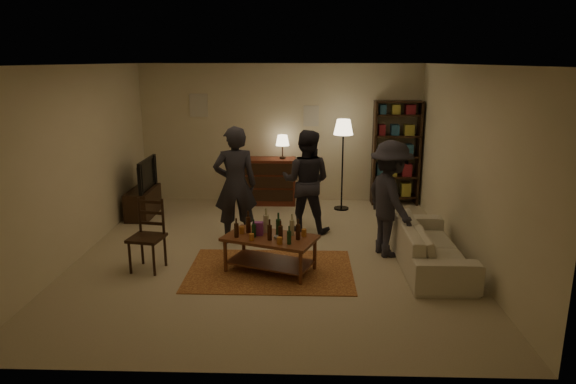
{
  "coord_description": "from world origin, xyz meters",
  "views": [
    {
      "loc": [
        0.47,
        -7.08,
        2.76
      ],
      "look_at": [
        0.24,
        0.1,
        0.91
      ],
      "focal_mm": 32.0,
      "sensor_mm": 36.0,
      "label": 1
    }
  ],
  "objects_px": {
    "tv_stand": "(143,195)",
    "floor_lamp": "(343,133)",
    "sofa": "(430,245)",
    "person_right": "(306,181)",
    "person_left": "(235,185)",
    "person_by_sofa": "(390,199)",
    "coffee_table": "(270,241)",
    "bookshelf": "(396,152)",
    "dresser": "(270,180)",
    "dining_chair": "(148,232)"
  },
  "relations": [
    {
      "from": "tv_stand",
      "to": "bookshelf",
      "type": "distance_m",
      "value": 4.84
    },
    {
      "from": "person_left",
      "to": "person_by_sofa",
      "type": "distance_m",
      "value": 2.33
    },
    {
      "from": "dining_chair",
      "to": "dresser",
      "type": "xyz_separation_m",
      "value": [
        1.42,
        3.32,
        -0.04
      ]
    },
    {
      "from": "coffee_table",
      "to": "person_left",
      "type": "height_order",
      "value": "person_left"
    },
    {
      "from": "tv_stand",
      "to": "sofa",
      "type": "distance_m",
      "value": 5.14
    },
    {
      "from": "person_left",
      "to": "sofa",
      "type": "bearing_deg",
      "value": 150.09
    },
    {
      "from": "floor_lamp",
      "to": "person_right",
      "type": "height_order",
      "value": "floor_lamp"
    },
    {
      "from": "dresser",
      "to": "person_left",
      "type": "relative_size",
      "value": 0.75
    },
    {
      "from": "dining_chair",
      "to": "person_right",
      "type": "relative_size",
      "value": 0.58
    },
    {
      "from": "bookshelf",
      "to": "tv_stand",
      "type": "bearing_deg",
      "value": -168.2
    },
    {
      "from": "coffee_table",
      "to": "person_right",
      "type": "xyz_separation_m",
      "value": [
        0.48,
        1.7,
        0.42
      ]
    },
    {
      "from": "bookshelf",
      "to": "person_by_sofa",
      "type": "bearing_deg",
      "value": -101.14
    },
    {
      "from": "coffee_table",
      "to": "dresser",
      "type": "height_order",
      "value": "dresser"
    },
    {
      "from": "dining_chair",
      "to": "person_by_sofa",
      "type": "height_order",
      "value": "person_by_sofa"
    },
    {
      "from": "coffee_table",
      "to": "person_left",
      "type": "xyz_separation_m",
      "value": [
        -0.6,
        1.15,
        0.48
      ]
    },
    {
      "from": "tv_stand",
      "to": "floor_lamp",
      "type": "xyz_separation_m",
      "value": [
        3.63,
        0.54,
        1.06
      ]
    },
    {
      "from": "person_left",
      "to": "dresser",
      "type": "bearing_deg",
      "value": -111.91
    },
    {
      "from": "person_by_sofa",
      "to": "dining_chair",
      "type": "bearing_deg",
      "value": 82.65
    },
    {
      "from": "dresser",
      "to": "bookshelf",
      "type": "bearing_deg",
      "value": 1.57
    },
    {
      "from": "dining_chair",
      "to": "person_left",
      "type": "relative_size",
      "value": 0.54
    },
    {
      "from": "person_right",
      "to": "tv_stand",
      "type": "bearing_deg",
      "value": -1.58
    },
    {
      "from": "dining_chair",
      "to": "tv_stand",
      "type": "bearing_deg",
      "value": 119.01
    },
    {
      "from": "dresser",
      "to": "person_right",
      "type": "height_order",
      "value": "person_right"
    },
    {
      "from": "floor_lamp",
      "to": "person_right",
      "type": "bearing_deg",
      "value": -117.64
    },
    {
      "from": "coffee_table",
      "to": "tv_stand",
      "type": "height_order",
      "value": "tv_stand"
    },
    {
      "from": "sofa",
      "to": "person_right",
      "type": "xyz_separation_m",
      "value": [
        -1.69,
        1.44,
        0.54
      ]
    },
    {
      "from": "coffee_table",
      "to": "dining_chair",
      "type": "distance_m",
      "value": 1.65
    },
    {
      "from": "dresser",
      "to": "bookshelf",
      "type": "height_order",
      "value": "bookshelf"
    },
    {
      "from": "coffee_table",
      "to": "person_left",
      "type": "bearing_deg",
      "value": 117.65
    },
    {
      "from": "dresser",
      "to": "person_left",
      "type": "height_order",
      "value": "person_left"
    },
    {
      "from": "coffee_table",
      "to": "tv_stand",
      "type": "xyz_separation_m",
      "value": [
        -2.47,
        2.46,
        -0.04
      ]
    },
    {
      "from": "dresser",
      "to": "floor_lamp",
      "type": "relative_size",
      "value": 0.8
    },
    {
      "from": "bookshelf",
      "to": "floor_lamp",
      "type": "distance_m",
      "value": 1.22
    },
    {
      "from": "person_left",
      "to": "floor_lamp",
      "type": "bearing_deg",
      "value": -145.76
    },
    {
      "from": "dresser",
      "to": "coffee_table",
      "type": "bearing_deg",
      "value": -86.31
    },
    {
      "from": "bookshelf",
      "to": "floor_lamp",
      "type": "height_order",
      "value": "bookshelf"
    },
    {
      "from": "dining_chair",
      "to": "tv_stand",
      "type": "xyz_separation_m",
      "value": [
        -0.83,
        2.4,
        -0.13
      ]
    },
    {
      "from": "dining_chair",
      "to": "floor_lamp",
      "type": "relative_size",
      "value": 0.57
    },
    {
      "from": "person_right",
      "to": "coffee_table",
      "type": "bearing_deg",
      "value": 87.03
    },
    {
      "from": "person_by_sofa",
      "to": "person_right",
      "type": "bearing_deg",
      "value": 31.35
    },
    {
      "from": "coffee_table",
      "to": "person_by_sofa",
      "type": "bearing_deg",
      "value": 21.65
    },
    {
      "from": "tv_stand",
      "to": "floor_lamp",
      "type": "bearing_deg",
      "value": 8.47
    },
    {
      "from": "coffee_table",
      "to": "bookshelf",
      "type": "height_order",
      "value": "bookshelf"
    },
    {
      "from": "coffee_table",
      "to": "sofa",
      "type": "relative_size",
      "value": 0.65
    },
    {
      "from": "bookshelf",
      "to": "person_by_sofa",
      "type": "height_order",
      "value": "bookshelf"
    },
    {
      "from": "person_by_sofa",
      "to": "bookshelf",
      "type": "bearing_deg",
      "value": -28.98
    },
    {
      "from": "floor_lamp",
      "to": "person_left",
      "type": "height_order",
      "value": "person_left"
    },
    {
      "from": "coffee_table",
      "to": "dresser",
      "type": "xyz_separation_m",
      "value": [
        -0.22,
        3.37,
        0.05
      ]
    },
    {
      "from": "coffee_table",
      "to": "sofa",
      "type": "height_order",
      "value": "coffee_table"
    },
    {
      "from": "person_right",
      "to": "dining_chair",
      "type": "bearing_deg",
      "value": 50.63
    }
  ]
}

